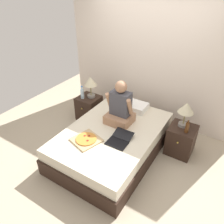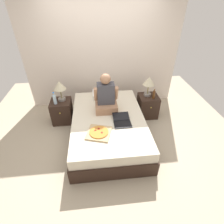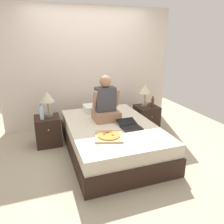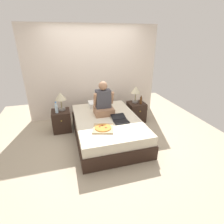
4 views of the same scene
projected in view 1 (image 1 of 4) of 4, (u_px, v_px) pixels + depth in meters
name	position (u px, v px, depth m)	size (l,w,h in m)	color
ground_plane	(113.00, 151.00, 3.95)	(5.65, 5.65, 0.00)	tan
wall_back	(151.00, 62.00, 4.30)	(3.65, 0.12, 2.50)	beige
bed	(113.00, 141.00, 3.81)	(1.44, 2.14, 0.50)	black
nightstand_left	(89.00, 108.00, 4.71)	(0.44, 0.47, 0.53)	black
lamp_on_left_nightstand	(90.00, 83.00, 4.41)	(0.26, 0.26, 0.45)	gray
water_bottle	(82.00, 93.00, 4.48)	(0.07, 0.07, 0.28)	silver
nightstand_right	(181.00, 140.00, 3.81)	(0.44, 0.47, 0.53)	black
lamp_on_right_nightstand	(186.00, 109.00, 3.54)	(0.26, 0.26, 0.45)	gray
beer_bottle	(187.00, 127.00, 3.51)	(0.06, 0.06, 0.23)	#512D14
pillow	(133.00, 106.00, 4.22)	(0.52, 0.34, 0.12)	white
person_seated	(120.00, 108.00, 3.72)	(0.47, 0.40, 0.78)	#A37556
laptop	(119.00, 140.00, 3.41)	(0.33, 0.42, 0.07)	black
pizza_box	(86.00, 140.00, 3.43)	(0.50, 0.50, 0.04)	tan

